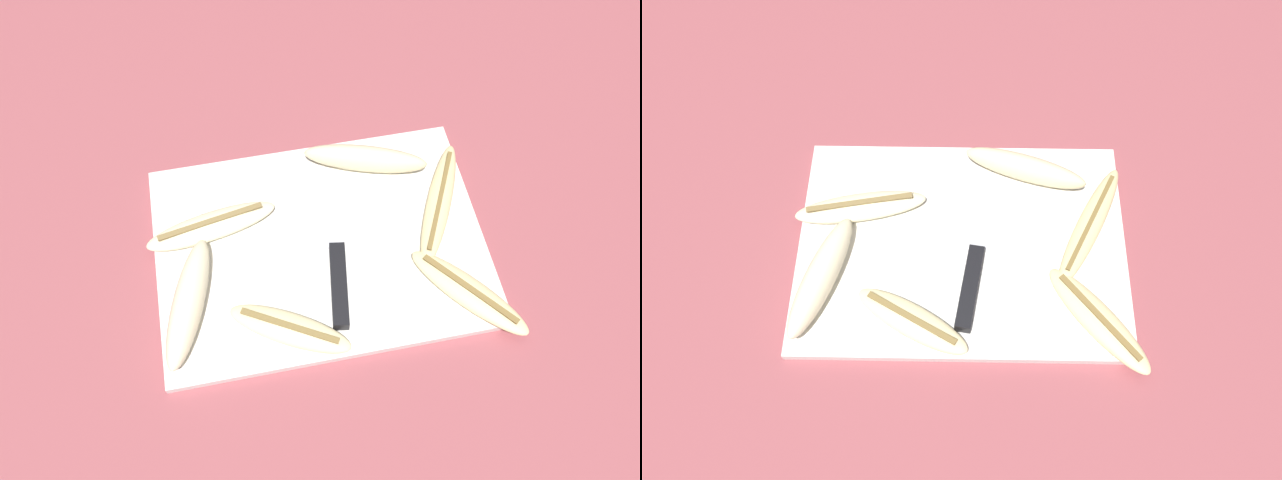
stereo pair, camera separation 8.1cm
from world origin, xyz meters
TOP-DOWN VIEW (x-y plane):
  - ground_plane at (0.00, 0.00)m, footprint 4.00×4.00m
  - cutting_board at (0.00, 0.00)m, footprint 0.43×0.31m
  - knife at (0.01, -0.05)m, footprint 0.06×0.23m
  - banana_pale_long at (-0.14, 0.05)m, footprint 0.18×0.07m
  - banana_mellow_near at (0.17, 0.03)m, footprint 0.12×0.19m
  - banana_cream_curved at (0.08, 0.11)m, footprint 0.17×0.08m
  - banana_ripe_center at (0.17, -0.11)m, footprint 0.14×0.16m
  - banana_bright_far at (-0.17, -0.06)m, footprint 0.09×0.18m
  - banana_soft_right at (-0.06, -0.11)m, footprint 0.16×0.11m

SIDE VIEW (x-z plane):
  - ground_plane at x=0.00m, z-range 0.00..0.00m
  - cutting_board at x=0.00m, z-range 0.00..0.01m
  - knife at x=0.01m, z-range 0.01..0.03m
  - banana_soft_right at x=-0.06m, z-range 0.01..0.03m
  - banana_ripe_center at x=0.17m, z-range 0.01..0.03m
  - banana_mellow_near at x=0.17m, z-range 0.01..0.03m
  - banana_pale_long at x=-0.14m, z-range 0.01..0.04m
  - banana_bright_far at x=-0.17m, z-range 0.01..0.05m
  - banana_cream_curved at x=0.08m, z-range 0.01..0.05m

